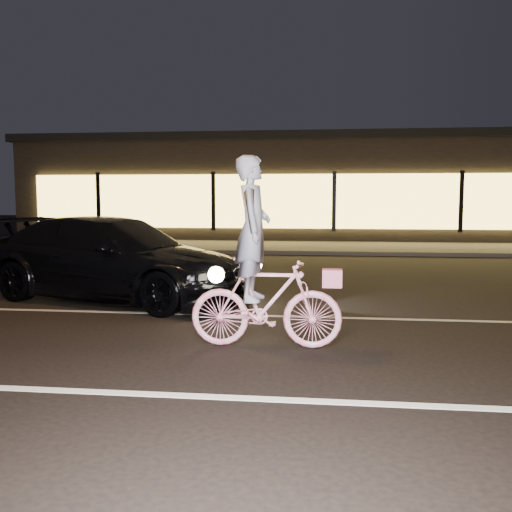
# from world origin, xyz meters

# --- Properties ---
(ground) EXTENTS (90.00, 90.00, 0.00)m
(ground) POSITION_xyz_m (0.00, 0.00, 0.00)
(ground) COLOR black
(ground) RESTS_ON ground
(lane_stripe_near) EXTENTS (60.00, 0.12, 0.01)m
(lane_stripe_near) POSITION_xyz_m (0.00, -1.50, 0.00)
(lane_stripe_near) COLOR silver
(lane_stripe_near) RESTS_ON ground
(lane_stripe_far) EXTENTS (60.00, 0.10, 0.01)m
(lane_stripe_far) POSITION_xyz_m (0.00, 2.00, 0.00)
(lane_stripe_far) COLOR gray
(lane_stripe_far) RESTS_ON ground
(sidewalk) EXTENTS (30.00, 4.00, 0.12)m
(sidewalk) POSITION_xyz_m (0.00, 13.00, 0.06)
(sidewalk) COLOR #383533
(sidewalk) RESTS_ON ground
(storefront) EXTENTS (25.40, 8.42, 4.20)m
(storefront) POSITION_xyz_m (0.00, 18.97, 2.15)
(storefront) COLOR black
(storefront) RESTS_ON ground
(cyclist) EXTENTS (1.79, 0.62, 2.26)m
(cyclist) POSITION_xyz_m (-1.06, 0.24, 0.80)
(cyclist) COLOR #FF3074
(cyclist) RESTS_ON ground
(sedan) EXTENTS (5.31, 3.45, 1.43)m
(sedan) POSITION_xyz_m (-3.93, 3.05, 0.72)
(sedan) COLOR black
(sedan) RESTS_ON ground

